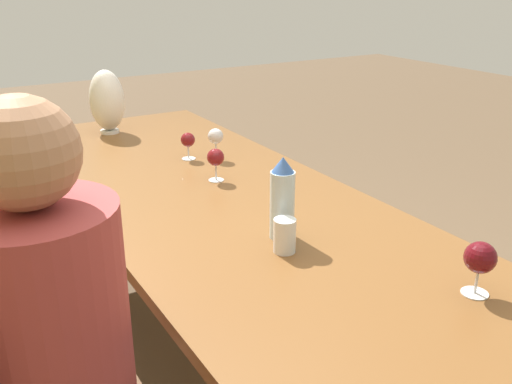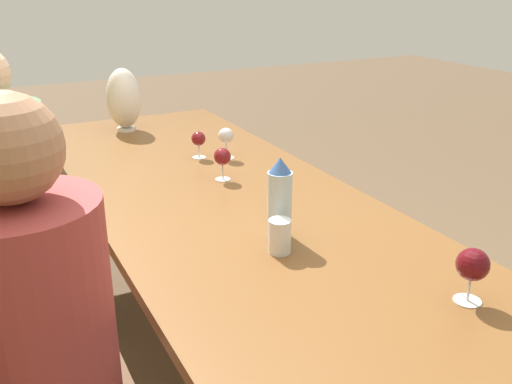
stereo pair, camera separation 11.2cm
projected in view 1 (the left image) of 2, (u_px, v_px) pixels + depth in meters
The scene contains 9 objects.
dining_table at pixel (246, 230), 1.93m from camera, with size 3.02×0.93×0.74m.
water_bottle at pixel (282, 199), 1.69m from camera, with size 0.07×0.07×0.26m.
water_tumbler at pixel (285, 236), 1.63m from camera, with size 0.07×0.07×0.10m.
vase at pixel (107, 101), 2.81m from camera, with size 0.17×0.17×0.31m.
wine_glass_0 at pixel (216, 158), 2.18m from camera, with size 0.07×0.07×0.13m.
wine_glass_2 at pixel (188, 141), 2.43m from camera, with size 0.06×0.06×0.12m.
wine_glass_4 at pixel (216, 137), 2.43m from camera, with size 0.07×0.07×0.13m.
wine_glass_5 at pixel (480, 259), 1.40m from camera, with size 0.08×0.08×0.14m.
person_near at pixel (60, 359), 1.26m from camera, with size 0.35×0.35×1.29m.
Camera 1 is at (-1.52, 0.87, 1.49)m, focal length 40.00 mm.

